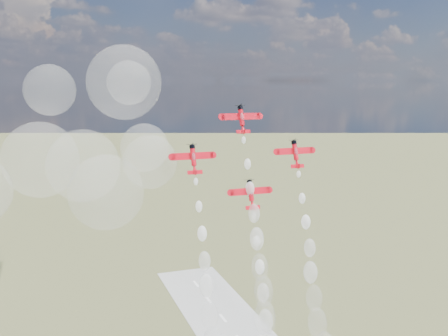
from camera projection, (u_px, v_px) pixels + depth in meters
plane_lead at (242, 119)px, 135.29m from camera, size 10.64×4.67×7.31m
plane_left at (193, 159)px, 129.05m from camera, size 10.64×4.67×7.31m
plane_right at (295, 153)px, 138.31m from camera, size 10.64×4.67×7.31m
plane_slot at (251, 194)px, 132.07m from camera, size 10.64×4.67×7.31m
smoke_trail_lead at (261, 281)px, 128.71m from camera, size 5.37×18.05×45.08m
smoke_trail_left at (212, 331)px, 122.03m from camera, size 5.10×18.86×44.58m
smoke_trail_right at (318, 313)px, 131.68m from camera, size 5.66×18.18×44.76m
drifted_smoke_cloud at (38, 142)px, 125.51m from camera, size 67.69×34.36×46.19m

